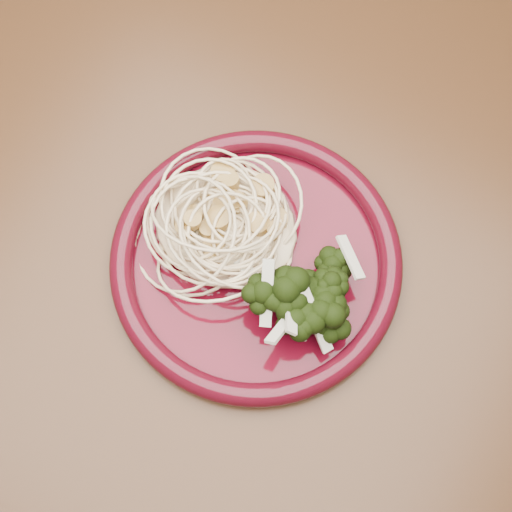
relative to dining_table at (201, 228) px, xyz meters
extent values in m
plane|color=brown|center=(0.00, 0.00, -0.65)|extent=(3.50, 3.50, 0.00)
cube|color=#472814|center=(0.00, 0.00, 0.08)|extent=(1.20, 0.80, 0.04)
cylinder|color=#490612|center=(0.09, -0.04, 0.10)|extent=(0.31, 0.31, 0.01)
torus|color=#490612|center=(0.09, -0.04, 0.11)|extent=(0.32, 0.32, 0.02)
ellipsoid|color=beige|center=(0.05, -0.02, 0.12)|extent=(0.16, 0.15, 0.03)
ellipsoid|color=black|center=(0.14, -0.05, 0.13)|extent=(0.12, 0.15, 0.04)
camera|label=1|loc=(0.20, -0.22, 0.68)|focal=50.00mm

